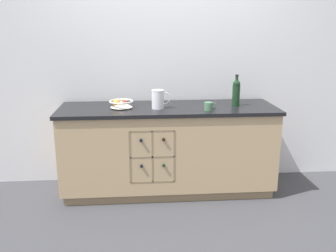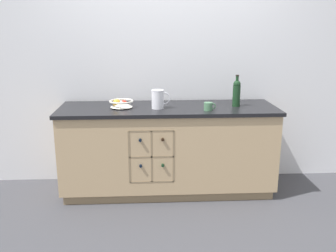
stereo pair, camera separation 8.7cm
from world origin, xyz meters
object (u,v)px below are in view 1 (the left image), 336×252
fruit_bowl (121,103)px  white_pitcher (158,99)px  ceramic_mug (209,106)px  standing_wine_bottle (236,92)px

fruit_bowl → white_pitcher: bearing=-7.8°
white_pitcher → fruit_bowl: bearing=172.2°
white_pitcher → ceramic_mug: size_ratio=1.60×
fruit_bowl → ceramic_mug: bearing=-11.1°
ceramic_mug → standing_wine_bottle: bearing=29.8°
fruit_bowl → standing_wine_bottle: bearing=0.6°
fruit_bowl → white_pitcher: white_pitcher is taller
ceramic_mug → standing_wine_bottle: size_ratio=0.37×
standing_wine_bottle → fruit_bowl: bearing=-179.4°
ceramic_mug → standing_wine_bottle: 0.36m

